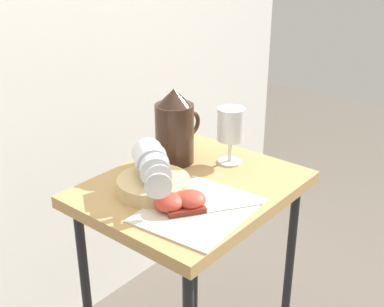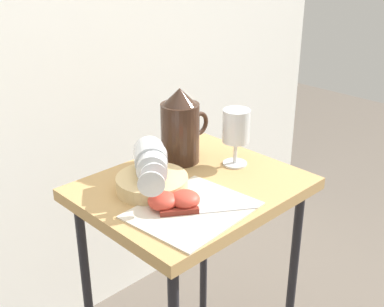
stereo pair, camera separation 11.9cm
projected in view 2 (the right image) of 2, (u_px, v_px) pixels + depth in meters
The scene contains 10 objects.
table at pixel (192, 212), 1.26m from camera, with size 0.52×0.42×0.70m.
linen_napkin at pixel (193, 210), 1.11m from camera, with size 0.26×0.21×0.00m, color beige.
basket_tray at pixel (152, 183), 1.19m from camera, with size 0.17×0.17×0.04m, color tan.
pitcher at pixel (181, 132), 1.32m from camera, with size 0.15×0.10×0.20m.
wine_glass_upright at pixel (236, 129), 1.29m from camera, with size 0.07×0.07×0.15m.
wine_glass_tipped_near at pixel (150, 158), 1.19m from camera, with size 0.14×0.15×0.08m.
wine_glass_tipped_far at pixel (152, 164), 1.16m from camera, with size 0.15×0.16×0.07m.
apple_half_left at pixel (163, 201), 1.10m from camera, with size 0.07×0.07×0.04m, color #CC3D2D.
apple_half_right at pixel (185, 199), 1.11m from camera, with size 0.07×0.07×0.04m, color #CC3D2D.
knife at pixel (194, 211), 1.09m from camera, with size 0.19×0.13×0.01m.
Camera 2 is at (-0.76, -0.78, 1.27)m, focal length 47.13 mm.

